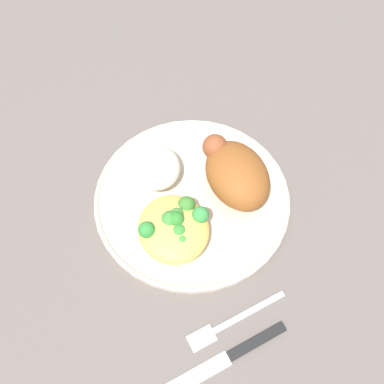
% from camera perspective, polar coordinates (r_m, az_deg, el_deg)
% --- Properties ---
extents(ground_plane, '(2.00, 2.00, 0.00)m').
position_cam_1_polar(ground_plane, '(0.64, 0.00, -1.09)').
color(ground_plane, '#685C56').
extents(plate, '(0.28, 0.28, 0.01)m').
position_cam_1_polar(plate, '(0.64, 0.00, -0.76)').
color(plate, beige).
rests_on(plate, ground_plane).
extents(roasted_chicken, '(0.12, 0.08, 0.06)m').
position_cam_1_polar(roasted_chicken, '(0.62, 5.70, 2.48)').
color(roasted_chicken, '#945021').
rests_on(roasted_chicken, plate).
extents(rice_pile, '(0.08, 0.07, 0.04)m').
position_cam_1_polar(rice_pile, '(0.64, -4.79, 3.35)').
color(rice_pile, silver).
rests_on(rice_pile, plate).
extents(mac_cheese_with_broccoli, '(0.10, 0.10, 0.04)m').
position_cam_1_polar(mac_cheese_with_broccoli, '(0.59, -2.30, -4.54)').
color(mac_cheese_with_broccoli, '#F4B953').
rests_on(mac_cheese_with_broccoli, plate).
extents(fork, '(0.03, 0.14, 0.01)m').
position_cam_1_polar(fork, '(0.58, 5.36, -16.39)').
color(fork, '#B2B2B7').
rests_on(fork, ground_plane).
extents(knife, '(0.03, 0.19, 0.01)m').
position_cam_1_polar(knife, '(0.57, 4.94, -20.58)').
color(knife, black).
rests_on(knife, ground_plane).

